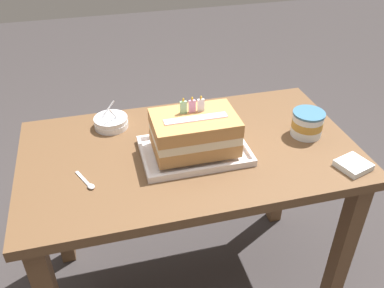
{
  "coord_description": "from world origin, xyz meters",
  "views": [
    {
      "loc": [
        -0.29,
        -1.16,
        1.58
      ],
      "look_at": [
        0.0,
        -0.02,
        0.76
      ],
      "focal_mm": 38.69,
      "sensor_mm": 36.0,
      "label": 1
    }
  ],
  "objects_px": {
    "birthday_cake": "(195,132)",
    "bowl_stack": "(111,122)",
    "foil_tray": "(194,152)",
    "ice_cream_tub": "(307,123)",
    "napkin_pile": "(353,165)",
    "serving_spoon_near_tray": "(88,184)"
  },
  "relations": [
    {
      "from": "foil_tray",
      "to": "serving_spoon_near_tray",
      "type": "bearing_deg",
      "value": -167.71
    },
    {
      "from": "birthday_cake",
      "to": "bowl_stack",
      "type": "distance_m",
      "value": 0.37
    },
    {
      "from": "birthday_cake",
      "to": "serving_spoon_near_tray",
      "type": "height_order",
      "value": "birthday_cake"
    },
    {
      "from": "birthday_cake",
      "to": "ice_cream_tub",
      "type": "xyz_separation_m",
      "value": [
        0.43,
        0.01,
        -0.04
      ]
    },
    {
      "from": "birthday_cake",
      "to": "napkin_pile",
      "type": "distance_m",
      "value": 0.54
    },
    {
      "from": "bowl_stack",
      "to": "napkin_pile",
      "type": "bearing_deg",
      "value": -31.53
    },
    {
      "from": "foil_tray",
      "to": "bowl_stack",
      "type": "bearing_deg",
      "value": 136.47
    },
    {
      "from": "birthday_cake",
      "to": "napkin_pile",
      "type": "xyz_separation_m",
      "value": [
        0.49,
        -0.21,
        -0.08
      ]
    },
    {
      "from": "ice_cream_tub",
      "to": "napkin_pile",
      "type": "distance_m",
      "value": 0.23
    },
    {
      "from": "ice_cream_tub",
      "to": "bowl_stack",
      "type": "bearing_deg",
      "value": 161.17
    },
    {
      "from": "birthday_cake",
      "to": "bowl_stack",
      "type": "bearing_deg",
      "value": 136.48
    },
    {
      "from": "serving_spoon_near_tray",
      "to": "bowl_stack",
      "type": "bearing_deg",
      "value": 72.48
    },
    {
      "from": "birthday_cake",
      "to": "napkin_pile",
      "type": "height_order",
      "value": "birthday_cake"
    },
    {
      "from": "foil_tray",
      "to": "serving_spoon_near_tray",
      "type": "height_order",
      "value": "foil_tray"
    },
    {
      "from": "birthday_cake",
      "to": "foil_tray",
      "type": "bearing_deg",
      "value": -90.0
    },
    {
      "from": "birthday_cake",
      "to": "bowl_stack",
      "type": "height_order",
      "value": "birthday_cake"
    },
    {
      "from": "foil_tray",
      "to": "ice_cream_tub",
      "type": "bearing_deg",
      "value": 1.68
    },
    {
      "from": "foil_tray",
      "to": "bowl_stack",
      "type": "xyz_separation_m",
      "value": [
        -0.26,
        0.25,
        0.01
      ]
    },
    {
      "from": "birthday_cake",
      "to": "ice_cream_tub",
      "type": "bearing_deg",
      "value": 1.66
    },
    {
      "from": "foil_tray",
      "to": "bowl_stack",
      "type": "height_order",
      "value": "bowl_stack"
    },
    {
      "from": "foil_tray",
      "to": "napkin_pile",
      "type": "bearing_deg",
      "value": -23.4
    },
    {
      "from": "ice_cream_tub",
      "to": "napkin_pile",
      "type": "xyz_separation_m",
      "value": [
        0.06,
        -0.22,
        -0.04
      ]
    }
  ]
}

